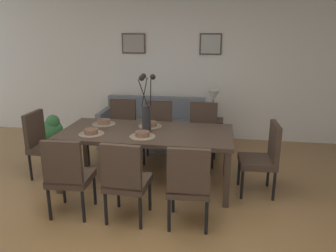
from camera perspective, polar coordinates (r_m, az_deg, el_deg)
The scene contains 26 objects.
ground_plane at distance 3.65m, azimuth -5.73°, elevation -17.34°, with size 9.00×9.00×0.00m, color olive.
back_wall_panel at distance 6.27m, azimuth 1.66°, elevation 9.83°, with size 9.00×0.10×2.60m, color white.
dining_table at distance 4.34m, azimuth -3.66°, elevation -1.73°, with size 2.20×1.00×0.74m.
dining_chair_near_left at distance 3.80m, azimuth -16.72°, elevation -7.78°, with size 0.46×0.46×0.92m.
dining_chair_near_right at distance 5.41m, azimuth -7.95°, elevation 0.05°, with size 0.44×0.44×0.92m.
dining_chair_far_left at distance 3.57m, azimuth -7.30°, elevation -8.80°, with size 0.46×0.46×0.92m.
dining_chair_far_right at distance 5.22m, azimuth -1.70°, elevation -0.40°, with size 0.47×0.47×0.92m.
dining_chair_mid_left at distance 3.46m, azimuth 3.59°, elevation -9.60°, with size 0.46×0.46×0.92m.
dining_chair_mid_right at distance 5.16m, azimuth 5.88°, elevation -0.69°, with size 0.46×0.46×0.92m.
dining_chair_head_west at distance 4.95m, azimuth -20.54°, elevation -2.44°, with size 0.45×0.45×0.92m.
dining_chair_head_east at distance 4.31m, azimuth 16.05°, elevation -4.80°, with size 0.47×0.47×0.92m.
centerpiece_vase at distance 4.24m, azimuth -3.73°, elevation 2.75°, with size 0.21×0.23×0.73m.
placemat_near_left at distance 4.31m, azimuth -12.94°, elevation -1.30°, with size 0.32×0.32×0.01m, color #7F705B.
bowl_near_left at distance 4.30m, azimuth -12.97°, elevation -0.83°, with size 0.17×0.17×0.07m.
placemat_near_right at distance 4.71m, azimuth -10.92°, elevation 0.35°, with size 0.32×0.32×0.01m, color #7F705B.
bowl_near_right at distance 4.70m, azimuth -10.94°, elevation 0.79°, with size 0.17×0.17×0.07m.
placemat_far_left at distance 4.11m, azimuth -4.37°, elevation -1.79°, with size 0.32×0.32×0.01m, color #7F705B.
bowl_far_left at distance 4.10m, azimuth -4.38°, elevation -1.29°, with size 0.17×0.17×0.07m.
placemat_far_right at distance 4.53m, azimuth -3.04°, elevation -0.02°, with size 0.32×0.32×0.01m, color #7F705B.
bowl_far_right at distance 4.52m, azimuth -3.05°, elevation 0.43°, with size 0.17×0.17×0.07m.
sofa at distance 6.00m, azimuth -2.55°, elevation -0.44°, with size 1.80×0.84×0.80m.
side_table at distance 5.81m, azimuth 7.50°, elevation -1.37°, with size 0.36×0.36×0.52m, color #33261E.
table_lamp at distance 5.64m, azimuth 7.74°, elevation 4.75°, with size 0.22×0.22×0.51m.
framed_picture_left at distance 6.32m, azimuth -5.89°, elevation 13.83°, with size 0.44×0.03×0.36m.
framed_picture_center at distance 6.11m, azimuth 7.28°, elevation 13.69°, with size 0.39×0.03×0.37m.
potted_plant at distance 5.82m, azimuth -19.14°, elevation -0.96°, with size 0.36×0.36×0.67m.
Camera 1 is at (0.83, -2.92, 2.03)m, focal length 35.73 mm.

